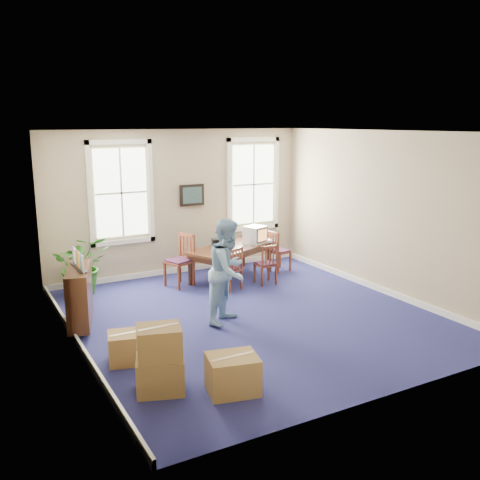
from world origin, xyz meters
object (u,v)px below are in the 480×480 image
potted_plant (82,265)px  man (228,271)px  crt_tv (255,234)px  conference_table (232,262)px  credenza (80,300)px  cardboard_boxes (173,351)px  chair_near_left (229,268)px

potted_plant → man: bearing=-55.3°
man → potted_plant: 3.27m
crt_tv → potted_plant: potted_plant is taller
conference_table → man: size_ratio=1.17×
credenza → cardboard_boxes: credenza is taller
conference_table → potted_plant: potted_plant is taller
crt_tv → credenza: (-4.17, -1.38, -0.43)m
conference_table → crt_tv: bearing=-20.5°
chair_near_left → cardboard_boxes: 4.06m
credenza → cardboard_boxes: 2.65m
chair_near_left → conference_table: bearing=-140.3°
crt_tv → cardboard_boxes: (-3.54, -3.96, -0.44)m
conference_table → cardboard_boxes: size_ratio=1.31×
man → cardboard_boxes: 2.38m
conference_table → crt_tv: 0.82m
credenza → potted_plant: size_ratio=0.99×
credenza → man: bearing=-5.8°
conference_table → cardboard_boxes: 4.89m
conference_table → cardboard_boxes: (-2.93, -3.91, 0.10)m
chair_near_left → crt_tv: bearing=-163.3°
conference_table → potted_plant: 3.15m
potted_plant → conference_table: bearing=-7.4°
cardboard_boxes → crt_tv: bearing=48.2°
crt_tv → credenza: crt_tv is taller
man → potted_plant: size_ratio=1.49×
cardboard_boxes → conference_table: bearing=53.2°
crt_tv → credenza: 4.41m
man → cardboard_boxes: size_ratio=1.12×
conference_table → cardboard_boxes: cardboard_boxes is taller
crt_tv → potted_plant: 3.76m
credenza → potted_plant: potted_plant is taller
man → chair_near_left: bearing=25.4°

